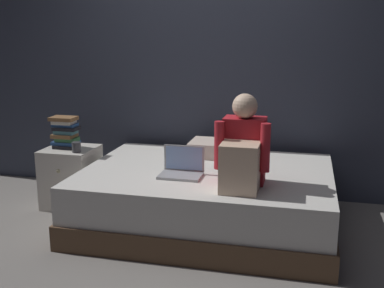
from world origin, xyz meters
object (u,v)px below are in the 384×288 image
(nightstand, at_px, (71,177))
(pillow, at_px, (222,149))
(mug, at_px, (76,147))
(laptop, at_px, (182,168))
(person_sitting, at_px, (243,152))
(book_stack, at_px, (65,132))
(bed, at_px, (207,198))

(nightstand, relative_size, pillow, 0.96)
(nightstand, height_order, pillow, pillow)
(nightstand, bearing_deg, mug, -42.69)
(laptop, bearing_deg, nightstand, 161.66)
(mug, bearing_deg, laptop, -14.35)
(person_sitting, height_order, book_stack, person_sitting)
(bed, relative_size, nightstand, 3.72)
(bed, relative_size, person_sitting, 3.05)
(laptop, bearing_deg, book_stack, 161.95)
(bed, distance_m, person_sitting, 0.69)
(person_sitting, distance_m, mug, 1.56)
(nightstand, relative_size, book_stack, 1.89)
(pillow, bearing_deg, mug, -161.83)
(laptop, bearing_deg, mug, 165.65)
(nightstand, bearing_deg, book_stack, 171.79)
(pillow, relative_size, mug, 6.22)
(person_sitting, height_order, pillow, person_sitting)
(bed, height_order, nightstand, nightstand)
(pillow, bearing_deg, bed, -94.96)
(person_sitting, relative_size, laptop, 2.05)
(bed, height_order, mug, mug)
(bed, bearing_deg, nightstand, 172.42)
(book_stack, relative_size, mug, 3.15)
(person_sitting, relative_size, pillow, 1.17)
(mug, bearing_deg, person_sitting, -15.01)
(person_sitting, height_order, mug, person_sitting)
(mug, bearing_deg, book_stack, 142.90)
(bed, relative_size, laptop, 6.25)
(book_stack, bearing_deg, nightstand, -8.21)
(nightstand, height_order, laptop, laptop)
(nightstand, relative_size, person_sitting, 0.82)
(pillow, height_order, book_stack, book_stack)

